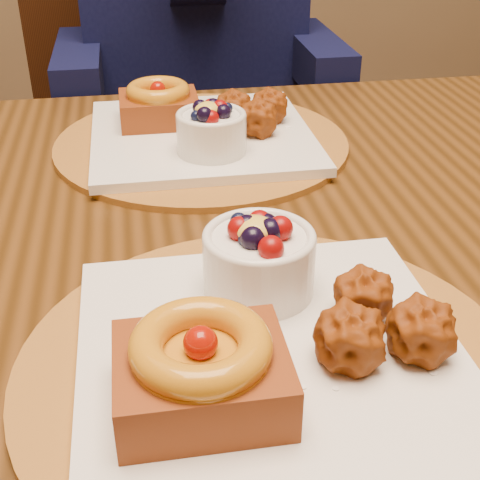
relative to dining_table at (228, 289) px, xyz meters
name	(u,v)px	position (x,y,z in m)	size (l,w,h in m)	color
dining_table	(228,289)	(0.00, 0.00, 0.00)	(1.60, 0.90, 0.76)	#341E09
place_setting_near	(266,338)	(0.00, -0.21, 0.10)	(0.38, 0.38, 0.09)	brown
place_setting_far	(200,131)	(0.00, 0.22, 0.10)	(0.38, 0.38, 0.08)	brown
chair_far	(134,125)	(-0.08, 0.92, -0.15)	(0.48, 0.48, 0.95)	black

